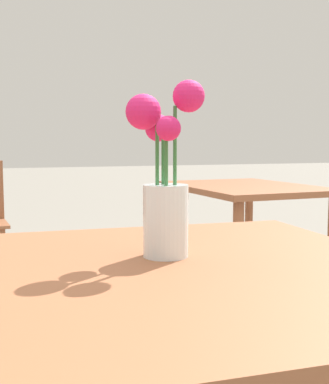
# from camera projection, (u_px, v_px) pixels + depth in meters

# --- Properties ---
(table_front) EXTENTS (0.91, 0.90, 0.74)m
(table_front) POSITION_uv_depth(u_px,v_px,m) (180.00, 325.00, 0.87)
(table_front) COLOR brown
(table_front) RESTS_ON ground_plane
(flower_vase) EXTENTS (0.15, 0.13, 0.33)m
(flower_vase) POSITION_uv_depth(u_px,v_px,m) (164.00, 188.00, 0.91)
(flower_vase) COLOR silver
(flower_vase) RESTS_ON table_front
(table_back) EXTENTS (0.67, 0.90, 0.74)m
(table_back) POSITION_uv_depth(u_px,v_px,m) (245.00, 207.00, 2.61)
(table_back) COLOR brown
(table_back) RESTS_ON ground_plane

